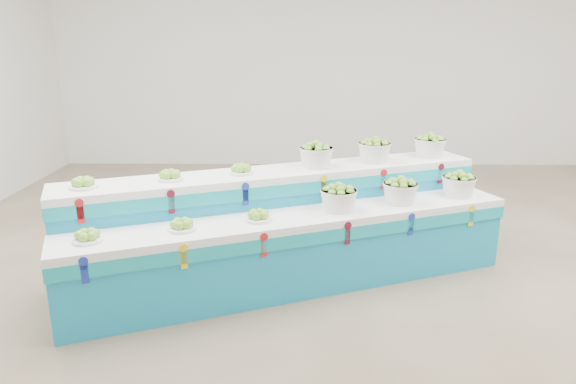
# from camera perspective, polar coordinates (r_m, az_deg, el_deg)

# --- Properties ---
(ground) EXTENTS (10.00, 10.00, 0.00)m
(ground) POSITION_cam_1_polar(r_m,az_deg,el_deg) (5.14, 8.69, -9.74)
(ground) COLOR brown
(ground) RESTS_ON ground
(back_wall) EXTENTS (10.00, 0.00, 10.00)m
(back_wall) POSITION_cam_1_polar(r_m,az_deg,el_deg) (9.61, 5.15, 14.75)
(back_wall) COLOR silver
(back_wall) RESTS_ON ground
(display_stand) EXTENTS (4.35, 2.58, 1.02)m
(display_stand) POSITION_cam_1_polar(r_m,az_deg,el_deg) (5.00, 0.00, -3.97)
(display_stand) COLOR #168EBD
(display_stand) RESTS_ON ground
(plate_lower_left) EXTENTS (0.31, 0.31, 0.10)m
(plate_lower_left) POSITION_cam_1_polar(r_m,az_deg,el_deg) (4.37, -21.20, -4.46)
(plate_lower_left) COLOR white
(plate_lower_left) RESTS_ON display_stand
(plate_lower_mid) EXTENTS (0.31, 0.31, 0.10)m
(plate_lower_mid) POSITION_cam_1_polar(r_m,az_deg,el_deg) (4.42, -11.61, -3.47)
(plate_lower_mid) COLOR white
(plate_lower_mid) RESTS_ON display_stand
(plate_lower_right) EXTENTS (0.31, 0.31, 0.10)m
(plate_lower_right) POSITION_cam_1_polar(r_m,az_deg,el_deg) (4.56, -3.29, -2.52)
(plate_lower_right) COLOR white
(plate_lower_right) RESTS_ON display_stand
(basket_lower_left) EXTENTS (0.44, 0.44, 0.25)m
(basket_lower_left) POSITION_cam_1_polar(r_m,az_deg,el_deg) (4.82, 5.60, -0.63)
(basket_lower_left) COLOR silver
(basket_lower_left) RESTS_ON display_stand
(basket_lower_mid) EXTENTS (0.44, 0.44, 0.25)m
(basket_lower_mid) POSITION_cam_1_polar(r_m,az_deg,el_deg) (5.14, 12.23, 0.14)
(basket_lower_mid) COLOR silver
(basket_lower_mid) RESTS_ON display_stand
(basket_lower_right) EXTENTS (0.44, 0.44, 0.25)m
(basket_lower_right) POSITION_cam_1_polar(r_m,az_deg,el_deg) (5.54, 18.26, 0.84)
(basket_lower_right) COLOR silver
(basket_lower_right) RESTS_ON display_stand
(plate_upper_left) EXTENTS (0.31, 0.31, 0.10)m
(plate_upper_left) POSITION_cam_1_polar(r_m,az_deg,el_deg) (4.79, -21.61, 1.01)
(plate_upper_left) COLOR white
(plate_upper_left) RESTS_ON display_stand
(plate_upper_mid) EXTENTS (0.31, 0.31, 0.10)m
(plate_upper_mid) POSITION_cam_1_polar(r_m,az_deg,el_deg) (4.83, -12.86, 1.88)
(plate_upper_mid) COLOR white
(plate_upper_mid) RESTS_ON display_stand
(plate_upper_right) EXTENTS (0.31, 0.31, 0.10)m
(plate_upper_right) POSITION_cam_1_polar(r_m,az_deg,el_deg) (4.96, -5.19, 2.59)
(plate_upper_right) COLOR white
(plate_upper_right) RESTS_ON display_stand
(basket_upper_left) EXTENTS (0.44, 0.44, 0.25)m
(basket_upper_left) POSITION_cam_1_polar(r_m,az_deg,el_deg) (5.20, 3.13, 4.10)
(basket_upper_left) COLOR silver
(basket_upper_left) RESTS_ON display_stand
(basket_upper_mid) EXTENTS (0.44, 0.44, 0.25)m
(basket_upper_mid) POSITION_cam_1_polar(r_m,az_deg,el_deg) (5.50, 9.47, 4.56)
(basket_upper_mid) COLOR silver
(basket_upper_mid) RESTS_ON display_stand
(basket_upper_right) EXTENTS (0.44, 0.44, 0.25)m
(basket_upper_right) POSITION_cam_1_polar(r_m,az_deg,el_deg) (5.87, 15.33, 4.94)
(basket_upper_right) COLOR silver
(basket_upper_right) RESTS_ON display_stand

